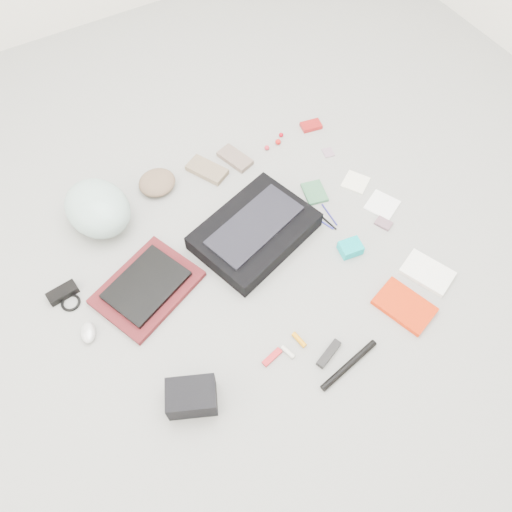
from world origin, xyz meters
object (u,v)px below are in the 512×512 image
bike_helmet (98,208)px  camera_bag (192,397)px  messenger_bag (255,231)px  book_red (404,306)px  accordion_wallet (350,248)px  laptop (146,285)px

bike_helmet → camera_bag: (-0.01, -0.95, -0.04)m
messenger_bag → book_red: bearing=-76.8°
camera_bag → accordion_wallet: bearing=39.7°
camera_bag → book_red: camera_bag is taller
messenger_bag → laptop: (-0.52, -0.00, -0.00)m
laptop → book_red: (0.88, -0.61, -0.03)m
book_red → accordion_wallet: bearing=77.1°
laptop → camera_bag: bearing=-117.3°
bike_helmet → book_red: (0.92, -1.03, -0.09)m
laptop → camera_bag: (-0.04, -0.52, 0.02)m
laptop → camera_bag: 0.52m
camera_bag → book_red: (0.92, -0.09, -0.05)m
bike_helmet → camera_bag: size_ratio=1.86×
messenger_bag → bike_helmet: size_ratio=1.53×
book_red → accordion_wallet: 0.34m
laptop → accordion_wallet: 0.89m
accordion_wallet → messenger_bag: bearing=148.4°
camera_bag → accordion_wallet: 0.93m
laptop → bike_helmet: 0.43m
accordion_wallet → laptop: bearing=171.0°
laptop → camera_bag: size_ratio=1.76×
laptop → bike_helmet: bearing=72.2°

